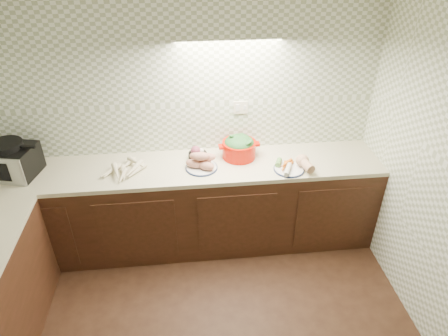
{
  "coord_description": "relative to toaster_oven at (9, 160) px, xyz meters",
  "views": [
    {
      "loc": [
        0.03,
        -1.54,
        2.83
      ],
      "look_at": [
        0.34,
        1.25,
        1.02
      ],
      "focal_mm": 32.0,
      "sensor_mm": 36.0,
      "label": 1
    }
  ],
  "objects": [
    {
      "name": "room",
      "position": [
        1.48,
        -1.54,
        0.58
      ],
      "size": [
        3.6,
        3.6,
        2.6
      ],
      "color": "black",
      "rests_on": "ground"
    },
    {
      "name": "counter",
      "position": [
        0.8,
        -0.86,
        -0.59
      ],
      "size": [
        3.6,
        3.6,
        0.9
      ],
      "color": "black",
      "rests_on": "ground"
    },
    {
      "name": "toaster_oven",
      "position": [
        0.0,
        0.0,
        0.0
      ],
      "size": [
        0.5,
        0.42,
        0.31
      ],
      "rotation": [
        0.0,
        0.0,
        -0.23
      ],
      "color": "black",
      "rests_on": "counter"
    },
    {
      "name": "parsnip_pile",
      "position": [
        0.95,
        -0.09,
        -0.11
      ],
      "size": [
        0.34,
        0.41,
        0.08
      ],
      "color": "beige",
      "rests_on": "counter"
    },
    {
      "name": "sweet_potato_plate",
      "position": [
        1.64,
        -0.08,
        -0.08
      ],
      "size": [
        0.3,
        0.29,
        0.17
      ],
      "rotation": [
        0.0,
        0.0,
        -0.34
      ],
      "color": "#151F41",
      "rests_on": "counter"
    },
    {
      "name": "onion_bowl",
      "position": [
        1.61,
        0.08,
        -0.09
      ],
      "size": [
        0.17,
        0.17,
        0.13
      ],
      "color": "black",
      "rests_on": "counter"
    },
    {
      "name": "dutch_oven",
      "position": [
        2.0,
        0.08,
        -0.04
      ],
      "size": [
        0.38,
        0.33,
        0.22
      ],
      "rotation": [
        0.0,
        0.0,
        0.06
      ],
      "color": "#C80F00",
      "rests_on": "counter"
    },
    {
      "name": "veg_plate",
      "position": [
        2.46,
        -0.18,
        -0.1
      ],
      "size": [
        0.33,
        0.3,
        0.13
      ],
      "rotation": [
        0.0,
        0.0,
        0.09
      ],
      "color": "#151F41",
      "rests_on": "counter"
    }
  ]
}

